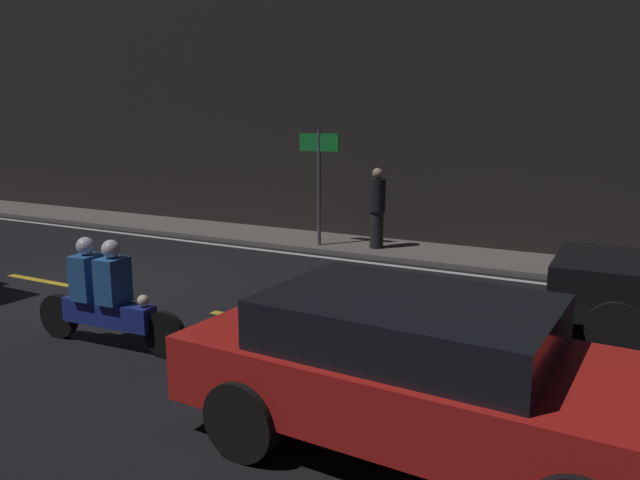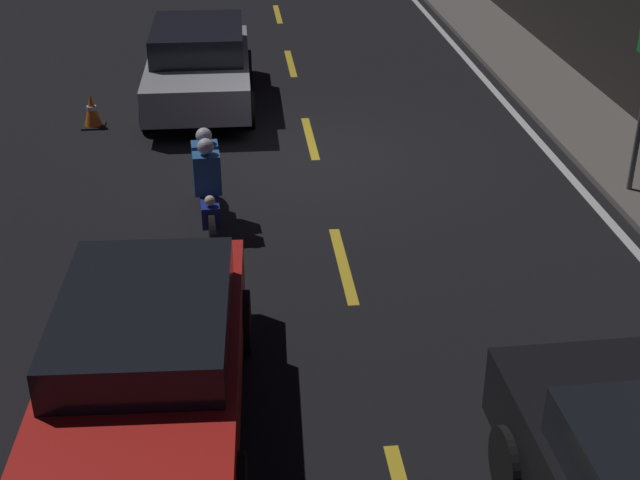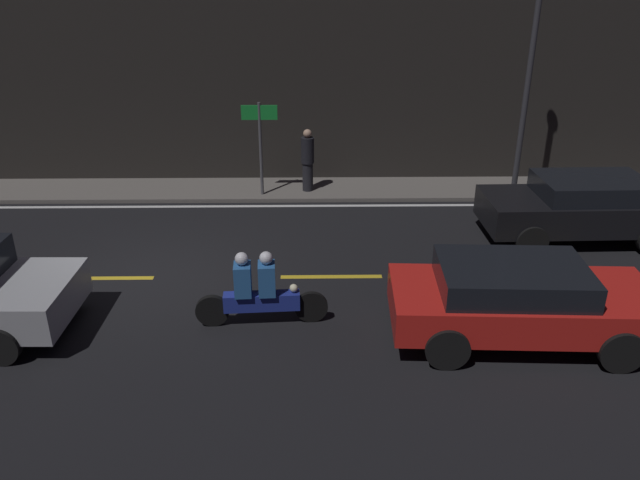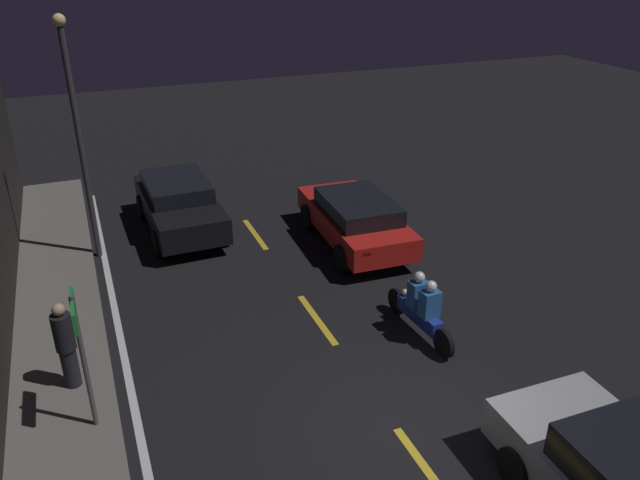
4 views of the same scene
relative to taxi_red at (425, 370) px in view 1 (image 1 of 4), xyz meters
name	(u,v)px [view 1 (image 1 of 4)]	position (x,y,z in m)	size (l,w,h in m)	color
ground_plane	(90,290)	(-6.45, 2.23, -0.74)	(56.00, 56.00, 0.00)	black
raised_curb	(260,236)	(-6.45, 7.23, -0.69)	(28.00, 1.72, 0.10)	#605B56
building_front	(281,82)	(-6.45, 8.24, 2.83)	(28.00, 0.30, 7.14)	black
lane_dash_c	(49,282)	(-7.45, 2.23, -0.74)	(2.00, 0.14, 0.01)	gold
lane_dash_d	(271,322)	(-2.95, 2.23, -0.74)	(2.00, 0.14, 0.01)	gold
lane_dash_e	(636,389)	(1.55, 2.23, -0.74)	(2.00, 0.14, 0.01)	gold
lane_solid_kerb	(232,246)	(-6.45, 6.12, -0.74)	(25.20, 0.14, 0.01)	silver
taxi_red	(425,370)	(0.00, 0.00, 0.00)	(4.27, 2.02, 1.34)	red
motorcycle	(104,297)	(-4.24, 0.53, -0.11)	(2.25, 0.40, 1.35)	black
pedestrian	(377,208)	(-3.43, 7.03, 0.20)	(0.34, 0.34, 1.65)	black
shop_sign	(319,165)	(-4.62, 6.74, 1.05)	(0.90, 0.08, 2.40)	#4C4C51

